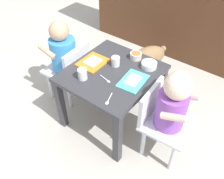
% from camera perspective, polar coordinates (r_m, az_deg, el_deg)
% --- Properties ---
extents(ground_plane, '(7.00, 7.00, 0.00)m').
position_cam_1_polar(ground_plane, '(1.91, 0.00, -6.41)').
color(ground_plane, '#B2ADA3').
extents(kitchen_cabinet_back, '(1.83, 0.36, 0.99)m').
position_cam_1_polar(kitchen_cabinet_back, '(2.48, 17.32, 18.26)').
color(kitchen_cabinet_back, '#56331E').
rests_on(kitchen_cabinet_back, ground).
extents(dining_table, '(0.54, 0.59, 0.44)m').
position_cam_1_polar(dining_table, '(1.65, 0.00, 2.02)').
color(dining_table, '#333338').
rests_on(dining_table, ground).
extents(seated_child_left, '(0.30, 0.30, 0.65)m').
position_cam_1_polar(seated_child_left, '(1.86, -10.86, 8.00)').
color(seated_child_left, silver).
rests_on(seated_child_left, ground).
extents(seated_child_right, '(0.30, 0.30, 0.65)m').
position_cam_1_polar(seated_child_right, '(1.45, 13.18, -3.83)').
color(seated_child_right, silver).
rests_on(seated_child_right, ground).
extents(dog, '(0.29, 0.45, 0.33)m').
position_cam_1_polar(dog, '(2.13, 7.19, 6.98)').
color(dog, olive).
rests_on(dog, ground).
extents(food_tray_left, '(0.16, 0.19, 0.02)m').
position_cam_1_polar(food_tray_left, '(1.68, -4.52, 6.21)').
color(food_tray_left, orange).
rests_on(food_tray_left, dining_table).
extents(food_tray_right, '(0.16, 0.21, 0.02)m').
position_cam_1_polar(food_tray_right, '(1.52, 4.73, 1.92)').
color(food_tray_right, '#4CC6BC').
rests_on(food_tray_right, dining_table).
extents(water_cup_left, '(0.06, 0.06, 0.06)m').
position_cam_1_polar(water_cup_left, '(1.64, 0.82, 6.36)').
color(water_cup_left, white).
rests_on(water_cup_left, dining_table).
extents(water_cup_right, '(0.06, 0.06, 0.07)m').
position_cam_1_polar(water_cup_right, '(1.54, -6.77, 3.40)').
color(water_cup_right, white).
rests_on(water_cup_right, dining_table).
extents(veggie_bowl_far, '(0.08, 0.08, 0.04)m').
position_cam_1_polar(veggie_bowl_far, '(1.72, 5.48, 7.74)').
color(veggie_bowl_far, silver).
rests_on(veggie_bowl_far, dining_table).
extents(veggie_bowl_near, '(0.10, 0.10, 0.04)m').
position_cam_1_polar(veggie_bowl_near, '(1.65, 8.49, 5.64)').
color(veggie_bowl_near, white).
rests_on(veggie_bowl_near, dining_table).
extents(spoon_by_left_tray, '(0.04, 0.10, 0.01)m').
position_cam_1_polar(spoon_by_left_tray, '(1.40, -0.83, -2.42)').
color(spoon_by_left_tray, silver).
rests_on(spoon_by_left_tray, dining_table).
extents(spoon_by_right_tray, '(0.10, 0.03, 0.01)m').
position_cam_1_polar(spoon_by_right_tray, '(1.54, -1.40, 2.31)').
color(spoon_by_right_tray, silver).
rests_on(spoon_by_right_tray, dining_table).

